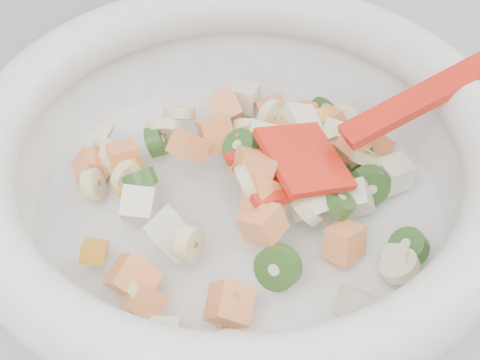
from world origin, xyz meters
TOP-DOWN VIEW (x-y plane):
  - mixing_bowl at (0.06, 1.50)m, footprint 0.43×0.36m

SIDE VIEW (x-z plane):
  - mixing_bowl at x=0.06m, z-range 0.89..1.02m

